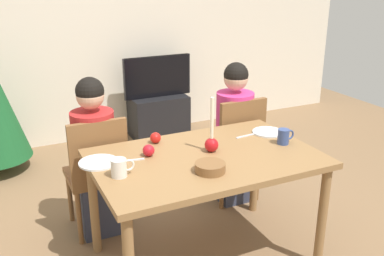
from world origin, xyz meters
name	(u,v)px	position (x,y,z in m)	size (l,w,h in m)	color
back_wall	(97,23)	(0.00, 2.60, 1.30)	(6.40, 0.10, 2.60)	beige
dining_table	(206,168)	(0.00, 0.00, 0.67)	(1.40, 0.90, 0.75)	olive
chair_left	(97,169)	(-0.55, 0.61, 0.51)	(0.40, 0.40, 0.90)	brown
chair_right	(236,143)	(0.59, 0.61, 0.51)	(0.40, 0.40, 0.90)	brown
person_left_child	(95,160)	(-0.55, 0.64, 0.57)	(0.30, 0.30, 1.17)	#33384C
person_right_child	(234,135)	(0.59, 0.64, 0.57)	(0.30, 0.30, 1.17)	#33384C
tv_stand	(159,116)	(0.57, 2.30, 0.24)	(0.64, 0.40, 0.48)	black
tv	(158,77)	(0.57, 2.30, 0.71)	(0.79, 0.05, 0.46)	black
candle_centerpiece	(212,141)	(0.07, 0.05, 0.82)	(0.09, 0.09, 0.36)	red
plate_left	(99,162)	(-0.63, 0.18, 0.76)	(0.24, 0.24, 0.01)	silver
plate_right	(268,132)	(0.59, 0.18, 0.76)	(0.22, 0.22, 0.01)	silver
mug_left	(119,168)	(-0.57, -0.05, 0.80)	(0.14, 0.09, 0.10)	silver
mug_right	(284,136)	(0.56, -0.04, 0.80)	(0.12, 0.08, 0.10)	#33477F
fork_left	(130,160)	(-0.45, 0.13, 0.75)	(0.18, 0.01, 0.01)	silver
fork_right	(247,136)	(0.42, 0.18, 0.75)	(0.18, 0.01, 0.01)	silver
bowl_walnuts	(210,167)	(-0.08, -0.21, 0.78)	(0.18, 0.18, 0.05)	brown
apple_near_candle	(149,150)	(-0.32, 0.15, 0.79)	(0.08, 0.08, 0.08)	red
apple_by_left_plate	(155,138)	(-0.20, 0.34, 0.79)	(0.07, 0.07, 0.07)	red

